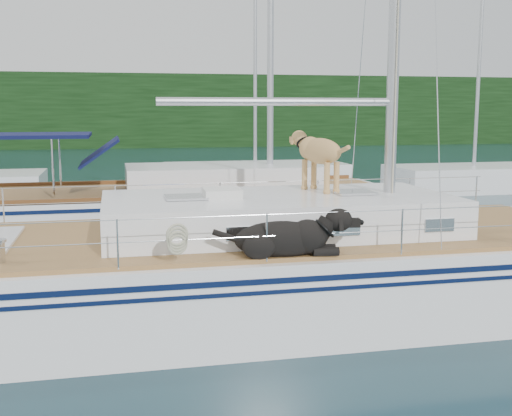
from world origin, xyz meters
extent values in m
plane|color=black|center=(0.00, 0.00, 0.00)|extent=(120.00, 120.00, 0.00)
cube|color=black|center=(0.00, 45.00, 3.00)|extent=(90.00, 3.00, 6.00)
cube|color=#595147|center=(0.00, 46.20, 0.60)|extent=(92.00, 1.00, 1.20)
cube|color=white|center=(0.00, 0.00, 0.50)|extent=(12.00, 3.80, 1.40)
cube|color=olive|center=(0.00, 0.00, 1.23)|extent=(11.52, 3.50, 0.06)
cube|color=white|center=(0.80, 0.00, 1.54)|extent=(5.20, 2.50, 0.55)
cylinder|color=silver|center=(0.80, 0.00, 3.21)|extent=(3.60, 0.12, 0.12)
cylinder|color=silver|center=(0.00, -1.75, 1.82)|extent=(10.56, 0.01, 0.01)
cylinder|color=silver|center=(0.00, 1.75, 1.82)|extent=(10.56, 0.01, 0.01)
cube|color=blue|center=(-0.70, 1.29, 1.29)|extent=(0.83, 0.68, 0.06)
cube|color=silver|center=(-0.07, -0.06, 1.88)|extent=(0.55, 0.45, 0.14)
torus|color=#BEB896|center=(-0.90, -1.78, 1.62)|extent=(0.36, 0.17, 0.35)
cube|color=white|center=(-0.13, 6.50, 0.45)|extent=(11.00, 3.50, 1.30)
cube|color=olive|center=(-0.13, 6.50, 1.10)|extent=(10.56, 3.29, 0.06)
cube|color=white|center=(1.07, 6.50, 1.45)|extent=(4.80, 2.30, 0.55)
cube|color=#0E123C|center=(-3.33, 6.50, 2.50)|extent=(2.40, 2.30, 0.08)
cube|color=white|center=(4.00, 16.00, 0.40)|extent=(7.20, 3.00, 1.10)
cylinder|color=silver|center=(4.00, 16.00, 6.00)|extent=(0.14, 0.14, 11.00)
cube|color=white|center=(12.00, 13.00, 0.40)|extent=(6.40, 3.00, 1.10)
cylinder|color=silver|center=(12.00, 13.00, 6.00)|extent=(0.14, 0.14, 11.00)
camera|label=1|loc=(-1.62, -9.29, 3.09)|focal=45.00mm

